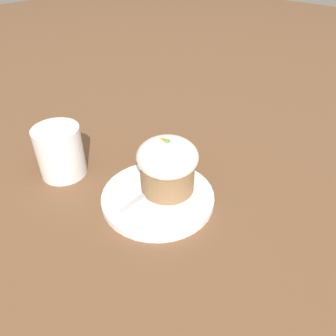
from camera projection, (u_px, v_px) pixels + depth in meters
name	position (u px, v px, depth m)	size (l,w,h in m)	color
ground_plane	(158.00, 200.00, 0.61)	(4.00, 4.00, 0.00)	brown
dessert_plate	(158.00, 197.00, 0.60)	(0.21, 0.21, 0.01)	white
carrot_cake	(168.00, 165.00, 0.58)	(0.11, 0.11, 0.11)	olive
spoon	(152.00, 189.00, 0.61)	(0.04, 0.12, 0.01)	#B7B7BC
coffee_cup	(59.00, 151.00, 0.64)	(0.13, 0.09, 0.10)	white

